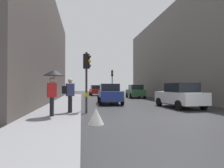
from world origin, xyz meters
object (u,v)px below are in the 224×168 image
Objects in this scene: pedestrian_with_umbrella at (53,79)px; pedestrian_with_grey_backpack at (69,93)px; traffic_light_far_median at (112,78)px; traffic_light_near_right at (87,71)px; car_blue_van at (110,94)px; car_red_sedan at (96,90)px; car_green_estate at (135,91)px; car_white_compact at (180,95)px; warning_sign_triangle at (96,116)px.

pedestrian_with_umbrella is 1.21× the size of pedestrian_with_grey_backpack.
traffic_light_far_median is 1.13× the size of traffic_light_near_right.
car_red_sedan is at bearing 90.12° from car_blue_van.
car_blue_van is 7.14m from pedestrian_with_grey_backpack.
pedestrian_with_umbrella is at bearing -99.09° from car_red_sedan.
car_green_estate is (4.74, -7.93, 0.00)m from car_red_sedan.
car_white_compact is 6.61× the size of warning_sign_triangle.
car_green_estate is 1.00× the size of car_white_compact.
pedestrian_with_grey_backpack is (-7.81, -14.33, 0.29)m from car_green_estate.
warning_sign_triangle is (-6.61, -16.89, -0.55)m from car_green_estate.
pedestrian_with_grey_backpack is 2.72× the size of warning_sign_triangle.
pedestrian_with_umbrella is at bearing 140.26° from warning_sign_triangle.
car_green_estate is 17.55m from pedestrian_with_umbrella.
warning_sign_triangle is (0.27, -3.27, -2.07)m from traffic_light_near_right.
car_red_sedan is 20.40m from car_white_compact.
pedestrian_with_grey_backpack is (-0.93, -0.72, -1.23)m from traffic_light_near_right.
pedestrian_with_grey_backpack is (-3.07, -22.26, 0.29)m from car_red_sedan.
car_white_compact is 8.92m from pedestrian_with_umbrella.
traffic_light_far_median reaches higher than car_green_estate.
car_blue_van is at bearing 69.12° from traffic_light_near_right.
traffic_light_far_median is 10.39m from car_blue_van.
traffic_light_far_median is 0.92× the size of car_blue_van.
traffic_light_near_right reaches higher than pedestrian_with_grey_backpack.
car_red_sedan and car_blue_van have the same top height.
traffic_light_near_right reaches higher than warning_sign_triangle.
car_white_compact is at bearing -91.26° from car_green_estate.
traffic_light_near_right reaches higher than car_white_compact.
traffic_light_far_median reaches higher than car_blue_van.
car_white_compact is 2.01× the size of pedestrian_with_umbrella.
warning_sign_triangle is at bearing -39.74° from pedestrian_with_umbrella.
traffic_light_near_right is 1.96× the size of pedestrian_with_grey_backpack.
car_green_estate is 11.97m from car_white_compact.
pedestrian_with_grey_backpack is (-5.00, -16.47, -1.55)m from traffic_light_far_median.
car_green_estate is 6.60× the size of warning_sign_triangle.
car_blue_van is 0.99× the size of car_white_compact.
warning_sign_triangle is (1.86, -1.54, -1.52)m from pedestrian_with_umbrella.
pedestrian_with_umbrella is at bearing -132.52° from traffic_light_near_right.
car_white_compact is (2.55, -14.11, -1.83)m from traffic_light_far_median.
traffic_light_near_right is 3.88m from warning_sign_triangle.
traffic_light_near_right reaches higher than car_red_sedan.
traffic_light_far_median is 16.27m from traffic_light_near_right.
car_green_estate reaches higher than warning_sign_triangle.
car_green_estate is at bearing 61.10° from pedestrian_with_umbrella.
pedestrian_with_umbrella is at bearing -118.90° from car_green_estate.
traffic_light_far_median reaches higher than car_red_sedan.
pedestrian_with_grey_backpack reaches higher than car_red_sedan.
pedestrian_with_umbrella is at bearing -123.02° from pedestrian_with_grey_backpack.
car_red_sedan is at bearing 108.40° from traffic_light_far_median.
car_blue_van is 8.38m from pedestrian_with_umbrella.
car_green_estate is 1.00× the size of car_blue_van.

